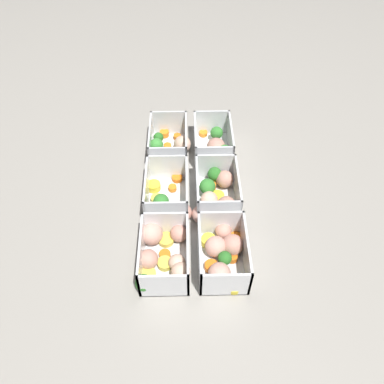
# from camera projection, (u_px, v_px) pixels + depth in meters

# --- Properties ---
(ground_plane) EXTENTS (4.00, 4.00, 0.00)m
(ground_plane) POSITION_uv_depth(u_px,v_px,m) (192.00, 199.00, 0.93)
(ground_plane) COLOR gray
(container_near_left) EXTENTS (0.18, 0.11, 0.08)m
(container_near_left) POSITION_uv_depth(u_px,v_px,m) (223.00, 253.00, 0.80)
(container_near_left) COLOR white
(container_near_left) RESTS_ON ground_plane
(container_near_center) EXTENTS (0.17, 0.12, 0.08)m
(container_near_center) POSITION_uv_depth(u_px,v_px,m) (216.00, 193.00, 0.91)
(container_near_center) COLOR white
(container_near_center) RESTS_ON ground_plane
(container_near_right) EXTENTS (0.16, 0.10, 0.08)m
(container_near_right) POSITION_uv_depth(u_px,v_px,m) (214.00, 146.00, 1.02)
(container_near_right) COLOR white
(container_near_right) RESTS_ON ground_plane
(container_far_left) EXTENTS (0.17, 0.13, 0.08)m
(container_far_left) POSITION_uv_depth(u_px,v_px,m) (163.00, 254.00, 0.80)
(container_far_left) COLOR white
(container_far_left) RESTS_ON ground_plane
(container_far_center) EXTENTS (0.17, 0.12, 0.08)m
(container_far_center) POSITION_uv_depth(u_px,v_px,m) (168.00, 198.00, 0.90)
(container_far_center) COLOR white
(container_far_center) RESTS_ON ground_plane
(container_far_right) EXTENTS (0.17, 0.12, 0.08)m
(container_far_right) POSITION_uv_depth(u_px,v_px,m) (170.00, 144.00, 1.03)
(container_far_right) COLOR white
(container_far_right) RESTS_ON ground_plane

